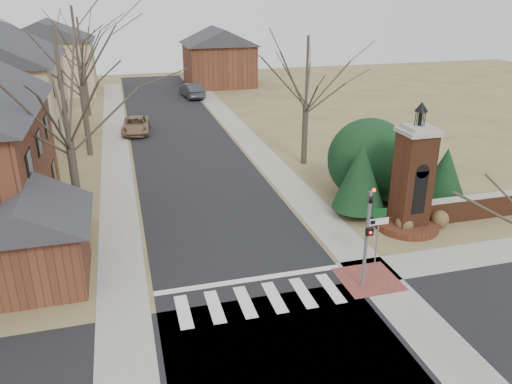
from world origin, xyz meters
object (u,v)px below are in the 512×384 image
object	(u,v)px
pickup_truck	(136,125)
traffic_signal_pole	(368,230)
brick_gate_monument	(411,188)
distant_car	(192,90)
sign_post	(378,226)

from	to	relation	value
pickup_truck	traffic_signal_pole	bearing A→B (deg)	-67.94
traffic_signal_pole	brick_gate_monument	size ratio (longest dim) A/B	0.69
pickup_truck	distant_car	distance (m)	15.19
sign_post	pickup_truck	distance (m)	26.87
sign_post	brick_gate_monument	bearing A→B (deg)	41.42
sign_post	distant_car	bearing A→B (deg)	93.23
sign_post	brick_gate_monument	world-z (taller)	brick_gate_monument
brick_gate_monument	distant_car	bearing A→B (deg)	98.88
sign_post	distant_car	size ratio (longest dim) A/B	0.55
traffic_signal_pole	sign_post	size ratio (longest dim) A/B	1.64
distant_car	pickup_truck	bearing A→B (deg)	56.04
traffic_signal_pole	pickup_truck	world-z (taller)	traffic_signal_pole
pickup_truck	brick_gate_monument	bearing A→B (deg)	-54.92
traffic_signal_pole	sign_post	distance (m)	2.02
sign_post	pickup_truck	bearing A→B (deg)	109.58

